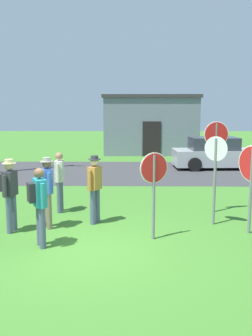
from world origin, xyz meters
TOP-DOWN VIEW (x-y plane):
  - ground_plane at (0.00, 0.00)m, footprint 80.00×80.00m
  - street_asphalt at (0.00, 9.68)m, footprint 60.00×6.40m
  - building_background at (2.10, 17.10)m, footprint 5.99×3.84m
  - parked_car_on_street at (5.04, 10.83)m, footprint 4.38×2.18m
  - stop_sign_low_front at (1.40, 0.75)m, footprint 0.62×0.32m
  - stop_sign_rear_left at (3.23, 3.00)m, footprint 0.70×0.13m
  - stop_sign_tallest at (3.67, 1.19)m, footprint 0.41×0.76m
  - stop_sign_leaning_left at (2.98, 1.86)m, footprint 0.48×0.39m
  - person_on_left at (-1.01, 0.23)m, footprint 0.45×0.52m
  - person_holding_notes at (-1.10, 2.95)m, footprint 0.23×0.57m
  - person_in_blue at (-1.14, 1.51)m, footprint 0.44×0.53m
  - person_with_sunhat at (-0.01, 1.91)m, footprint 0.35×0.53m
  - person_near_signs at (-1.94, 1.20)m, footprint 0.42×0.56m

SIDE VIEW (x-z plane):
  - ground_plane at x=0.00m, z-range 0.00..0.00m
  - street_asphalt at x=0.00m, z-range 0.00..0.01m
  - parked_car_on_street at x=5.04m, z-range -0.07..1.44m
  - person_holding_notes at x=-1.10m, z-range 0.11..1.80m
  - person_on_left at x=-1.01m, z-range 0.14..1.83m
  - person_with_sunhat at x=-0.01m, z-range 0.12..1.85m
  - person_in_blue at x=-1.14m, z-range 0.14..1.88m
  - person_near_signs at x=-1.94m, z-range 0.14..1.88m
  - stop_sign_low_front at x=1.40m, z-range 0.34..2.30m
  - stop_sign_tallest at x=3.67m, z-range 0.38..2.46m
  - stop_sign_leaning_left at x=2.98m, z-range 0.36..2.58m
  - stop_sign_rear_left at x=3.23m, z-range 0.45..3.00m
  - building_background at x=2.10m, z-range 0.01..3.71m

